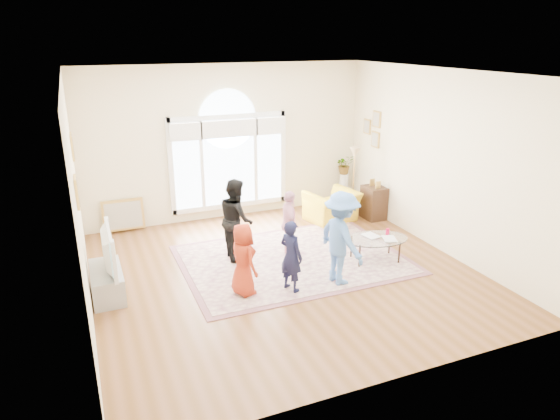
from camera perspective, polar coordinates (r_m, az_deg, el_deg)
name	(u,v)px	position (r m, az deg, el deg)	size (l,w,h in m)	color
ground	(284,272)	(8.34, 0.42, -7.10)	(6.00, 6.00, 0.00)	brown
room_shell	(231,146)	(10.36, -5.65, 7.30)	(6.00, 6.00, 6.00)	beige
area_rug	(293,259)	(8.76, 1.49, -5.67)	(3.60, 2.60, 0.02)	beige
rug_border	(293,260)	(8.76, 1.49, -5.69)	(3.80, 2.80, 0.01)	#7F4F57
tv_console	(107,282)	(7.99, -19.16, -7.82)	(0.45, 1.00, 0.42)	#96999E
television	(103,250)	(7.77, -19.53, -4.32)	(0.17, 1.11, 0.64)	black
coffee_table	(376,239)	(8.73, 10.88, -3.31)	(1.24, 0.91, 0.54)	silver
armchair	(332,206)	(10.52, 5.94, 0.42)	(0.98, 0.86, 0.64)	yellow
side_cabinet	(374,203)	(10.80, 10.66, 0.84)	(0.40, 0.50, 0.70)	black
floor_lamp	(355,158)	(10.66, 8.53, 5.94)	(0.25, 0.25, 1.51)	black
plant_pedestal	(344,188)	(11.69, 7.28, 2.46)	(0.20, 0.20, 0.70)	white
potted_plant	(345,165)	(11.54, 7.40, 5.17)	(0.40, 0.34, 0.44)	#33722D
leaning_picture	(125,231)	(10.48, -17.28, -2.33)	(0.80, 0.05, 0.62)	tan
child_red	(243,259)	(7.43, -4.23, -5.66)	(0.54, 0.35, 1.11)	#A22D15
child_navy	(291,256)	(7.52, 1.28, -5.26)	(0.41, 0.27, 1.12)	#131532
child_black	(236,219)	(8.62, -5.03, -1.00)	(0.69, 0.54, 1.42)	black
child_pink	(289,224)	(8.69, 1.08, -1.57)	(0.69, 0.29, 1.18)	#F8ADC2
child_blue	(341,238)	(7.74, 7.00, -3.21)	(0.96, 0.55, 1.48)	#4F7ECE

